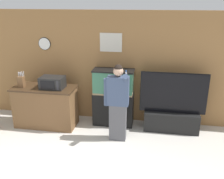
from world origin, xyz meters
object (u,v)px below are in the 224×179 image
(tv_on_stand, at_px, (172,114))
(person_standing, at_px, (118,102))
(counter_island, at_px, (46,106))
(aquarium_on_stand, at_px, (113,98))
(knife_block, at_px, (21,81))
(microwave, at_px, (52,83))

(tv_on_stand, height_order, person_standing, person_standing)
(counter_island, bearing_deg, person_standing, -11.25)
(aquarium_on_stand, xyz_separation_m, tv_on_stand, (1.34, -0.09, -0.27))
(knife_block, distance_m, person_standing, 2.26)
(knife_block, height_order, aquarium_on_stand, aquarium_on_stand)
(person_standing, bearing_deg, microwave, 167.81)
(aquarium_on_stand, relative_size, tv_on_stand, 0.92)
(counter_island, xyz_separation_m, knife_block, (-0.50, -0.06, 0.60))
(counter_island, xyz_separation_m, person_standing, (1.73, -0.34, 0.38))
(counter_island, relative_size, person_standing, 0.87)
(knife_block, relative_size, aquarium_on_stand, 0.27)
(microwave, distance_m, person_standing, 1.56)
(knife_block, xyz_separation_m, person_standing, (2.23, -0.28, -0.22))
(person_standing, bearing_deg, counter_island, 168.75)
(microwave, bearing_deg, knife_block, -176.53)
(tv_on_stand, relative_size, person_standing, 0.88)
(knife_block, bearing_deg, counter_island, 7.11)
(knife_block, height_order, tv_on_stand, tv_on_stand)
(tv_on_stand, bearing_deg, knife_block, -174.82)
(tv_on_stand, distance_m, person_standing, 1.36)
(microwave, relative_size, aquarium_on_stand, 0.39)
(counter_island, distance_m, microwave, 0.64)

